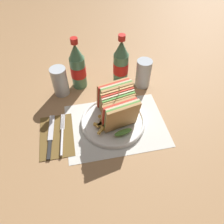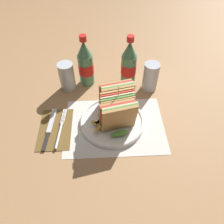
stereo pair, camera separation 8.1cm
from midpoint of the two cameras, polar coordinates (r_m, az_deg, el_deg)
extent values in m
plane|color=#9E754C|center=(0.82, 4.43, -3.67)|extent=(4.00, 4.00, 0.00)
cube|color=silver|center=(0.82, 3.48, -3.71)|extent=(0.37, 0.27, 0.00)
cylinder|color=white|center=(0.82, 2.89, -2.72)|extent=(0.24, 0.24, 0.01)
torus|color=white|center=(0.82, 2.91, -2.41)|extent=(0.24, 0.24, 0.01)
cube|color=tan|center=(0.74, 5.07, -2.00)|extent=(0.12, 0.06, 0.12)
cube|color=#518E3D|center=(0.74, 4.84, -1.56)|extent=(0.12, 0.06, 0.12)
cube|color=beige|center=(0.75, 4.61, -1.12)|extent=(0.12, 0.06, 0.12)
cube|color=red|center=(0.76, 4.38, -0.69)|extent=(0.12, 0.06, 0.12)
cube|color=tan|center=(0.76, 4.16, -0.26)|extent=(0.12, 0.06, 0.12)
ellipsoid|color=#518E3D|center=(0.77, 5.32, -5.73)|extent=(0.07, 0.03, 0.02)
cube|color=tan|center=(0.76, 5.13, -0.56)|extent=(0.12, 0.06, 0.12)
cube|color=#518E3D|center=(0.76, 4.92, 0.02)|extent=(0.12, 0.06, 0.12)
cube|color=beige|center=(0.77, 4.71, 0.59)|extent=(0.12, 0.06, 0.12)
cube|color=red|center=(0.77, 4.51, 1.16)|extent=(0.12, 0.06, 0.12)
cube|color=tan|center=(0.78, 4.30, 1.72)|extent=(0.12, 0.06, 0.12)
ellipsoid|color=#518E3D|center=(0.80, 4.92, -2.78)|extent=(0.07, 0.03, 0.02)
cube|color=tan|center=(0.80, 4.29, 3.56)|extent=(0.12, 0.06, 0.12)
cube|color=#518E3D|center=(0.81, 4.08, 3.92)|extent=(0.12, 0.06, 0.12)
cube|color=beige|center=(0.82, 3.88, 4.28)|extent=(0.12, 0.06, 0.12)
cube|color=red|center=(0.83, 3.68, 4.62)|extent=(0.12, 0.06, 0.12)
cube|color=tan|center=(0.83, 3.48, 4.97)|extent=(0.12, 0.06, 0.12)
ellipsoid|color=#518E3D|center=(0.83, 4.54, -0.06)|extent=(0.07, 0.03, 0.02)
cylinder|color=tan|center=(0.76, 4.55, 2.13)|extent=(0.00, 0.00, 0.16)
cube|color=gold|center=(0.80, 0.02, -2.44)|extent=(0.02, 0.07, 0.01)
cube|color=gold|center=(0.80, 1.88, -2.86)|extent=(0.07, 0.03, 0.01)
cube|color=gold|center=(0.80, 0.44, -2.63)|extent=(0.05, 0.03, 0.01)
cube|color=gold|center=(0.77, -0.22, -4.07)|extent=(0.04, 0.05, 0.01)
cube|color=gold|center=(0.79, 0.37, -3.01)|extent=(0.01, 0.06, 0.01)
cube|color=gold|center=(0.80, 1.48, -1.79)|extent=(0.07, 0.05, 0.01)
cube|color=gold|center=(0.79, 2.21, -2.56)|extent=(0.03, 0.06, 0.01)
cube|color=gold|center=(0.79, 2.33, -2.28)|extent=(0.05, 0.01, 0.01)
cube|color=gold|center=(0.79, 0.05, -2.50)|extent=(0.05, 0.05, 0.01)
cube|color=gold|center=(0.80, -0.06, -1.86)|extent=(0.03, 0.06, 0.01)
cube|color=gold|center=(0.78, -0.26, -3.42)|extent=(0.06, 0.03, 0.01)
cube|color=brown|center=(0.83, -11.87, -4.46)|extent=(0.12, 0.19, 0.00)
cylinder|color=silver|center=(0.80, -10.91, -6.25)|extent=(0.02, 0.11, 0.01)
cylinder|color=silver|center=(0.85, -10.30, -1.19)|extent=(0.01, 0.07, 0.00)
cylinder|color=silver|center=(0.85, -10.04, -1.20)|extent=(0.01, 0.07, 0.00)
cylinder|color=silver|center=(0.85, -9.78, -1.21)|extent=(0.01, 0.07, 0.00)
cylinder|color=silver|center=(0.85, -9.51, -1.21)|extent=(0.01, 0.07, 0.00)
cube|color=black|center=(0.80, -14.13, -7.63)|extent=(0.02, 0.08, 0.00)
cube|color=silver|center=(0.85, -12.84, -2.26)|extent=(0.03, 0.12, 0.00)
cylinder|color=#4C7F5B|center=(0.95, -4.30, 10.91)|extent=(0.06, 0.06, 0.14)
cylinder|color=red|center=(0.95, -4.33, 11.25)|extent=(0.07, 0.07, 0.05)
cone|color=#4C7F5B|center=(0.89, -4.69, 16.15)|extent=(0.06, 0.06, 0.06)
cylinder|color=red|center=(0.87, -4.87, 18.57)|extent=(0.03, 0.03, 0.02)
cylinder|color=#4C7F5B|center=(0.95, 6.78, 10.73)|extent=(0.06, 0.06, 0.14)
cylinder|color=red|center=(0.95, 6.82, 11.06)|extent=(0.07, 0.07, 0.05)
cone|color=#4C7F5B|center=(0.89, 7.38, 15.95)|extent=(0.06, 0.06, 0.06)
cylinder|color=red|center=(0.87, 7.67, 18.36)|extent=(0.03, 0.03, 0.02)
cylinder|color=silver|center=(0.95, 12.52, 8.86)|extent=(0.06, 0.06, 0.13)
cylinder|color=black|center=(0.96, 12.27, 7.70)|extent=(0.06, 0.06, 0.08)
cylinder|color=silver|center=(0.94, -9.26, 8.98)|extent=(0.06, 0.06, 0.13)
cylinder|color=black|center=(0.96, -8.96, 7.10)|extent=(0.06, 0.06, 0.04)
camera|label=1|loc=(0.04, -87.13, 3.21)|focal=35.00mm
camera|label=2|loc=(0.04, 92.87, -3.21)|focal=35.00mm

